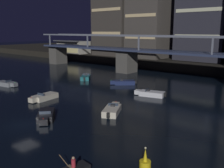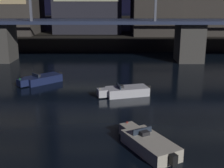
{
  "view_description": "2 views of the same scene",
  "coord_description": "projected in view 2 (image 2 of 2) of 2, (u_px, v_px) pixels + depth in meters",
  "views": [
    {
      "loc": [
        25.39,
        -14.57,
        10.45
      ],
      "look_at": [
        -0.8,
        16.12,
        2.04
      ],
      "focal_mm": 41.36,
      "sensor_mm": 36.0,
      "label": 1
    },
    {
      "loc": [
        2.76,
        -7.06,
        8.77
      ],
      "look_at": [
        2.61,
        20.09,
        1.2
      ],
      "focal_mm": 48.52,
      "sensor_mm": 36.0,
      "label": 2
    }
  ],
  "objects": [
    {
      "name": "far_riverbank",
      "position": [
        105.0,
        26.0,
        90.86
      ],
      "size": [
        240.0,
        80.0,
        2.2
      ],
      "primitive_type": "cube",
      "color": "black",
      "rests_on": "ground"
    },
    {
      "name": "river_bridge",
      "position": [
        95.0,
        32.0,
        43.78
      ],
      "size": [
        88.87,
        6.4,
        9.38
      ],
      "color": "#4C4944",
      "rests_on": "ground"
    },
    {
      "name": "speedboat_near_center",
      "position": [
        41.0,
        79.0,
        32.9
      ],
      "size": [
        4.48,
        4.29,
        1.16
      ],
      "color": "#19234C",
      "rests_on": "ground"
    },
    {
      "name": "speedboat_far_right",
      "position": [
        148.0,
        143.0,
        18.25
      ],
      "size": [
        3.53,
        4.89,
        1.16
      ],
      "color": "beige",
      "rests_on": "ground"
    },
    {
      "name": "speedboat_near_right",
      "position": [
        125.0,
        91.0,
        28.62
      ],
      "size": [
        5.18,
        2.77,
        1.16
      ],
      "color": "silver",
      "rests_on": "ground"
    }
  ]
}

